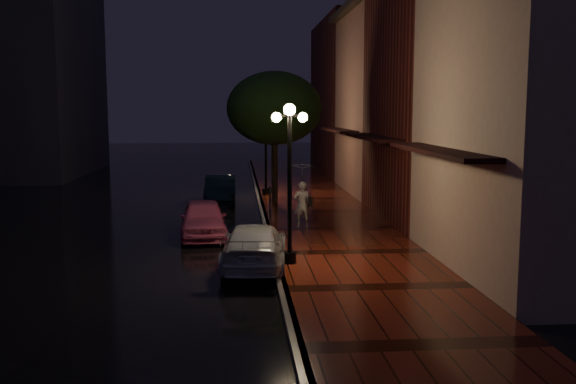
# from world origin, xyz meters

# --- Properties ---
(ground) EXTENTS (120.00, 120.00, 0.00)m
(ground) POSITION_xyz_m (0.00, 0.00, 0.00)
(ground) COLOR black
(ground) RESTS_ON ground
(sidewalk) EXTENTS (4.50, 60.00, 0.15)m
(sidewalk) POSITION_xyz_m (2.25, 0.00, 0.07)
(sidewalk) COLOR #46170C
(sidewalk) RESTS_ON ground
(curb) EXTENTS (0.25, 60.00, 0.15)m
(curb) POSITION_xyz_m (0.00, 0.00, 0.07)
(curb) COLOR #595451
(curb) RESTS_ON ground
(storefront_near) EXTENTS (5.00, 8.00, 8.50)m
(storefront_near) POSITION_xyz_m (7.00, -6.00, 4.25)
(storefront_near) COLOR gray
(storefront_near) RESTS_ON ground
(storefront_mid) EXTENTS (5.00, 8.00, 11.00)m
(storefront_mid) POSITION_xyz_m (7.00, 2.00, 5.50)
(storefront_mid) COLOR #511914
(storefront_mid) RESTS_ON ground
(storefront_far) EXTENTS (5.00, 8.00, 9.00)m
(storefront_far) POSITION_xyz_m (7.00, 10.00, 4.50)
(storefront_far) COLOR #8C5951
(storefront_far) RESTS_ON ground
(storefront_extra) EXTENTS (5.00, 12.00, 10.00)m
(storefront_extra) POSITION_xyz_m (7.00, 20.00, 5.00)
(storefront_extra) COLOR #511914
(storefront_extra) RESTS_ON ground
(streetlamp_near) EXTENTS (0.96, 0.36, 4.31)m
(streetlamp_near) POSITION_xyz_m (0.35, -5.00, 2.60)
(streetlamp_near) COLOR black
(streetlamp_near) RESTS_ON sidewalk
(streetlamp_far) EXTENTS (0.96, 0.36, 4.31)m
(streetlamp_far) POSITION_xyz_m (0.35, 9.00, 2.60)
(streetlamp_far) COLOR black
(streetlamp_far) RESTS_ON sidewalk
(street_tree) EXTENTS (4.16, 4.16, 5.80)m
(street_tree) POSITION_xyz_m (0.61, 5.99, 4.24)
(street_tree) COLOR black
(street_tree) RESTS_ON sidewalk
(pink_car) EXTENTS (1.77, 3.87, 1.29)m
(pink_car) POSITION_xyz_m (-2.21, -0.54, 0.64)
(pink_car) COLOR #CD5481
(pink_car) RESTS_ON ground
(navy_car) EXTENTS (1.39, 3.93, 1.29)m
(navy_car) POSITION_xyz_m (-1.82, 7.36, 0.65)
(navy_car) COLOR black
(navy_car) RESTS_ON ground
(silver_car) EXTENTS (2.02, 4.30, 1.21)m
(silver_car) POSITION_xyz_m (-0.60, -4.81, 0.61)
(silver_car) COLOR #B8B9C1
(silver_car) RESTS_ON ground
(woman_with_umbrella) EXTENTS (0.95, 0.97, 2.30)m
(woman_with_umbrella) POSITION_xyz_m (1.23, 0.24, 1.67)
(woman_with_umbrella) COLOR white
(woman_with_umbrella) RESTS_ON sidewalk
(parking_meter) EXTENTS (0.14, 0.13, 1.31)m
(parking_meter) POSITION_xyz_m (0.15, 1.31, 0.94)
(parking_meter) COLOR black
(parking_meter) RESTS_ON sidewalk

